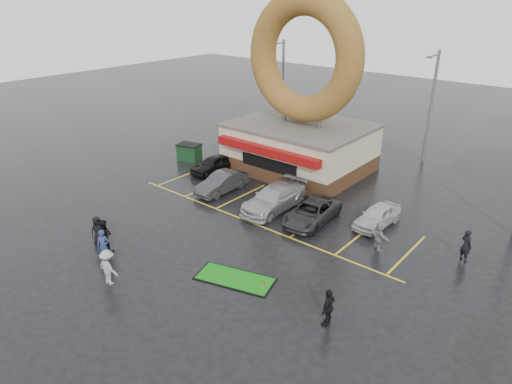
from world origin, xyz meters
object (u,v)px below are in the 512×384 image
Objects in this scene: streetlight_left at (282,85)px; dumpster at (189,153)px; car_white at (377,216)px; person_cameraman at (328,307)px; car_grey at (312,212)px; car_black at (214,164)px; person_blue at (103,246)px; putting_green at (235,279)px; donut_shop at (301,114)px; car_dgrey at (222,183)px; streetlight_mid at (431,105)px; car_silver at (274,198)px.

dumpster is at bearing -96.69° from streetlight_left.
person_cameraman is (2.45, -9.66, 0.25)m from car_white.
car_grey is at bearing -26.47° from dumpster.
car_black is 2.23× the size of dumpster.
person_blue reaches higher than car_black.
car_grey reaches higher than dumpster.
person_blue is 0.43× the size of putting_green.
person_blue is at bearing -65.42° from car_black.
donut_shop is 18.21m from person_blue.
car_dgrey is at bearing -163.58° from car_white.
car_dgrey is 0.99× the size of putting_green.
putting_green is (0.49, -7.60, -0.62)m from car_grey.
streetlight_left reaches higher than putting_green.
car_white is 0.89× the size of putting_green.
car_white is at bearing -36.36° from streetlight_left.
dumpster is at bearing 86.43° from person_blue.
streetlight_left reaches higher than car_black.
person_blue is at bearing -79.00° from person_cameraman.
car_grey is at bearing 1.79° from car_dgrey.
car_black is at bearing 74.94° from person_blue.
car_white is at bearing -170.15° from person_cameraman.
donut_shop is 3.56× the size of car_white.
streetlight_mid is (14.00, 1.00, 0.00)m from streetlight_left.
dumpster is at bearing -178.27° from car_white.
car_dgrey is at bearing 137.03° from putting_green.
car_dgrey is 0.80× the size of car_silver.
car_white is 10.16m from putting_green.
car_grey is 12.28m from person_blue.
donut_shop is 10.07m from dumpster.
dumpster reaches higher than putting_green.
person_blue is (1.52, -10.56, 0.22)m from car_dgrey.
person_cameraman reaches higher than putting_green.
streetlight_left reaches higher than car_silver.
car_dgrey is 2.36× the size of person_cameraman.
car_white is at bearing -28.42° from donut_shop.
putting_green is (-5.29, -0.07, -0.86)m from person_cameraman.
putting_green is at bearing -91.64° from streetlight_mid.
streetlight_mid is at bearing 88.36° from putting_green.
person_blue reaches higher than person_cameraman.
car_grey is (12.86, -14.05, -4.13)m from streetlight_left.
dumpster is (-19.95, 10.42, -0.24)m from person_cameraman.
car_grey is at bearing -6.51° from car_black.
car_black is 1.06× the size of car_white.
car_white is 2.11× the size of dumpster.
car_grey is 1.24× the size of car_white.
donut_shop is at bearing 113.36° from putting_green.
streetlight_left reaches higher than person_cameraman.
car_grey is 9.50m from person_cameraman.
streetlight_mid reaches higher than car_grey.
putting_green is (13.35, -21.65, -4.75)m from streetlight_left.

